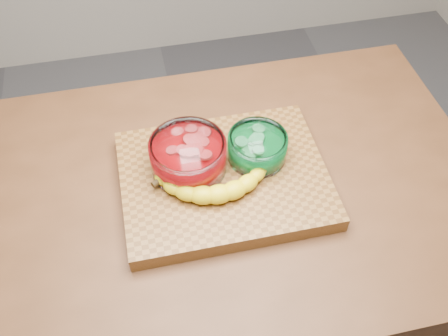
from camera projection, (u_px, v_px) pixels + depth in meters
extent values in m
plane|color=#515155|center=(224.00, 336.00, 1.82)|extent=(3.50, 3.50, 0.00)
cube|color=#502D18|center=(224.00, 278.00, 1.47)|extent=(1.20, 0.80, 0.90)
cube|color=brown|center=(224.00, 179.00, 1.11)|extent=(0.45, 0.35, 0.04)
cylinder|color=white|center=(188.00, 156.00, 1.07)|extent=(0.17, 0.17, 0.08)
cylinder|color=red|center=(189.00, 159.00, 1.08)|extent=(0.14, 0.14, 0.04)
cylinder|color=#FF5052|center=(188.00, 150.00, 1.06)|extent=(0.14, 0.14, 0.02)
cylinder|color=white|center=(257.00, 147.00, 1.10)|extent=(0.13, 0.13, 0.06)
cylinder|color=#0A8932|center=(257.00, 150.00, 1.11)|extent=(0.11, 0.11, 0.04)
cylinder|color=#63D47C|center=(258.00, 142.00, 1.09)|extent=(0.10, 0.10, 0.02)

